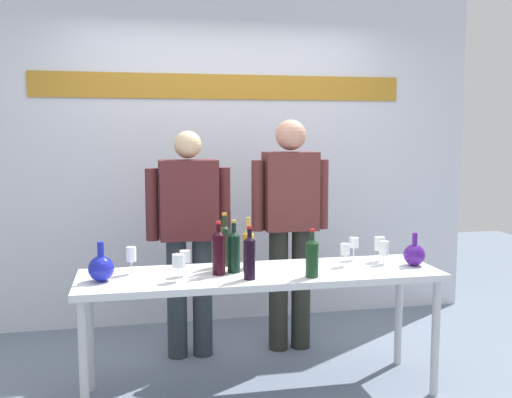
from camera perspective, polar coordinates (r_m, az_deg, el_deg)
name	(u,v)px	position (r m, az deg, el deg)	size (l,w,h in m)	color
ground_plane	(261,392)	(3.83, 0.49, -18.16)	(10.00, 10.00, 0.00)	slate
back_wall	(223,143)	(4.97, -3.25, 5.43)	(4.35, 0.11, 3.00)	silver
display_table	(261,283)	(3.59, 0.50, -8.07)	(2.17, 0.60, 0.76)	silver
decanter_blue_left	(101,268)	(3.45, -14.73, -6.45)	(0.15, 0.15, 0.23)	#1A22AE
decanter_blue_right	(414,254)	(3.86, 15.04, -5.19)	(0.14, 0.14, 0.21)	#481987
presenter_left	(189,230)	(4.16, -6.50, -3.01)	(0.59, 0.22, 1.60)	#2B3339
presenter_right	(290,220)	(4.28, 3.32, -2.05)	(0.57, 0.22, 1.68)	#262821
wine_bottle_0	(219,251)	(3.49, -3.63, -5.04)	(0.08, 0.08, 0.32)	black
wine_bottle_1	(224,243)	(3.71, -3.06, -4.31)	(0.07, 0.07, 0.34)	#193321
wine_bottle_2	(250,256)	(3.38, -0.63, -5.53)	(0.07, 0.07, 0.31)	black
wine_bottle_3	(219,250)	(3.58, -3.58, -4.94)	(0.07, 0.07, 0.31)	orange
wine_bottle_4	(312,256)	(3.44, 5.44, -5.55)	(0.08, 0.08, 0.28)	#143419
wine_bottle_5	(234,250)	(3.54, -2.16, -4.95)	(0.08, 0.08, 0.32)	black
wine_bottle_6	(248,248)	(3.63, -0.75, -4.73)	(0.07, 0.07, 0.32)	gold
wine_glass_left_0	(131,255)	(3.58, -11.96, -5.31)	(0.06, 0.06, 0.16)	white
wine_glass_left_1	(185,257)	(3.49, -6.88, -5.59)	(0.06, 0.06, 0.15)	white
wine_glass_left_2	(178,261)	(3.36, -7.52, -6.00)	(0.07, 0.07, 0.15)	white
wine_glass_right_0	(384,249)	(3.85, 12.25, -4.71)	(0.06, 0.06, 0.15)	white
wine_glass_right_1	(380,244)	(3.92, 11.85, -4.27)	(0.07, 0.07, 0.16)	white
wine_glass_right_2	(354,243)	(3.93, 9.43, -4.24)	(0.06, 0.06, 0.15)	white
wine_glass_right_3	(345,250)	(3.74, 8.58, -4.91)	(0.06, 0.06, 0.14)	white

